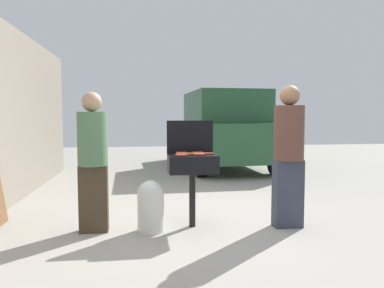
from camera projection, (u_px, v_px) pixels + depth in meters
The scene contains 18 objects.
ground_plane at pixel (204, 222), 4.76m from camera, with size 24.00×24.00×0.00m, color #9E998E.
bbq_grill at pixel (192, 166), 4.53m from camera, with size 0.60×0.44×0.91m.
grill_lid_open at pixel (190, 137), 4.72m from camera, with size 0.60×0.05×0.42m, color black.
hot_dog_0 at pixel (197, 153), 4.63m from camera, with size 0.03×0.03×0.13m, color #B74C33.
hot_dog_1 at pixel (198, 153), 4.55m from camera, with size 0.03×0.03×0.13m, color #B74C33.
hot_dog_2 at pixel (188, 154), 4.43m from camera, with size 0.03×0.03×0.13m, color #AD4228.
hot_dog_3 at pixel (182, 154), 4.48m from camera, with size 0.03×0.03×0.13m, color #C6593D.
hot_dog_4 at pixel (181, 153), 4.60m from camera, with size 0.03×0.03×0.13m, color #C6593D.
hot_dog_5 at pixel (199, 154), 4.46m from camera, with size 0.03×0.03×0.13m, color #C6593D.
hot_dog_6 at pixel (182, 155), 4.34m from camera, with size 0.03×0.03×0.13m, color #B74C33.
hot_dog_7 at pixel (187, 154), 4.52m from camera, with size 0.03×0.03×0.13m, color #B74C33.
hot_dog_8 at pixel (199, 155), 4.39m from camera, with size 0.03×0.03×0.13m, color #AD4228.
hot_dog_9 at pixel (181, 155), 4.37m from camera, with size 0.03×0.03×0.13m, color #C6593D.
hot_dog_10 at pixel (208, 154), 4.51m from camera, with size 0.03×0.03×0.13m, color #C6593D.
propane_tank at pixel (151, 205), 4.36m from camera, with size 0.32×0.32×0.62m.
person_left at pixel (93, 157), 4.31m from camera, with size 0.35×0.35×1.67m.
person_right at pixel (289, 151), 4.50m from camera, with size 0.37×0.37×1.76m.
parked_minivan at pixel (223, 129), 9.82m from camera, with size 2.17×4.47×2.02m.
Camera 1 is at (-0.80, -4.60, 1.38)m, focal length 34.13 mm.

